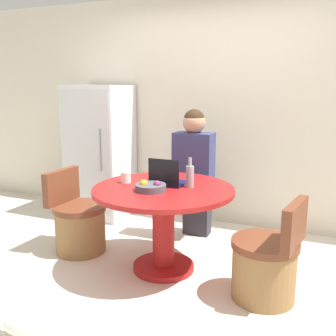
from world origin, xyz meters
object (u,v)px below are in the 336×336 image
chair_left_side (79,224)px  person_seated (195,167)px  refrigerator (100,152)px  fruit_bowl (150,187)px  chair_right_side (266,265)px  bottle (190,176)px  dining_table (163,211)px  cat (22,325)px  laptop (167,179)px

chair_left_side → person_seated: person_seated is taller
refrigerator → fruit_bowl: (1.27, -1.21, -0.02)m
chair_right_side → fruit_bowl: size_ratio=3.12×
bottle → dining_table: bearing=-153.1°
chair_right_side → cat: 1.76m
chair_right_side → fruit_bowl: fruit_bowl is taller
refrigerator → chair_left_side: 1.23m
chair_left_side → cat: bearing=-157.5°
chair_left_side → person_seated: (0.91, 0.79, 0.50)m
person_seated → laptop: bearing=90.6°
dining_table → person_seated: (-0.01, 0.83, 0.23)m
dining_table → laptop: size_ratio=4.31×
cat → chair_right_side: bearing=-155.5°
person_seated → laptop: 0.73m
chair_right_side → person_seated: size_ratio=0.58×
chair_right_side → person_seated: bearing=-127.6°
dining_table → chair_left_side: bearing=177.9°
chair_left_side → laptop: 1.06m
dining_table → chair_left_side: chair_left_side is taller
chair_left_side → person_seated: bearing=-46.9°
dining_table → cat: dining_table is taller
chair_left_side → cat: chair_left_side is taller
fruit_bowl → bottle: size_ratio=1.00×
dining_table → cat: 1.39m
refrigerator → dining_table: (1.33, -1.07, -0.26)m
dining_table → person_seated: size_ratio=0.88×
dining_table → refrigerator: bearing=141.1°
person_seated → laptop: size_ratio=4.87×
refrigerator → cat: bearing=-69.1°
chair_left_side → bottle: (1.12, 0.07, 0.58)m
chair_right_side → person_seated: (-0.92, 0.96, 0.50)m
person_seated → bottle: person_seated is taller
fruit_bowl → bottle: bottle is taller
chair_left_side → cat: 1.37m
laptop → cat: laptop is taller
chair_right_side → bottle: (-0.71, 0.24, 0.58)m
chair_right_side → cat: chair_right_side is taller
chair_left_side → fruit_bowl: bearing=-99.1°
bottle → cat: bearing=-115.9°
person_seated → laptop: person_seated is taller
laptop → person_seated: bearing=-89.4°
fruit_bowl → cat: (-0.39, -1.10, -0.69)m
refrigerator → laptop: (1.33, -0.98, 0.00)m
refrigerator → chair_left_side: (0.41, -1.04, -0.53)m
dining_table → fruit_bowl: size_ratio=4.72×
laptop → cat: bearing=71.5°
refrigerator → laptop: size_ratio=5.69×
dining_table → chair_right_side: 0.96m
refrigerator → person_seated: refrigerator is taller
refrigerator → fruit_bowl: size_ratio=6.24×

